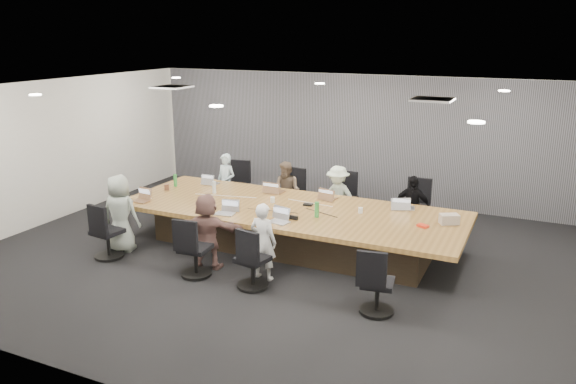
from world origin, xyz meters
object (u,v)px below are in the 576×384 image
at_px(person_4, 120,213).
at_px(bottle_clear, 214,187).
at_px(chair_6, 253,264).
at_px(laptop_3, 405,208).
at_px(laptop_0, 212,183).
at_px(bottle_green_left, 175,180).
at_px(laptop_5, 225,214).
at_px(canvas_bag, 449,219).
at_px(mug_brown, 167,187).
at_px(laptop_4, 141,201).
at_px(chair_2, 343,203).
at_px(chair_7, 377,288).
at_px(bottle_green_right, 317,210).
at_px(chair_4, 108,236).
at_px(chair_5, 196,253).
at_px(laptop_6, 279,222).
at_px(person_3, 412,207).
at_px(chair_3, 415,211).
at_px(person_5, 207,231).
at_px(person_2, 338,197).
at_px(person_6, 263,241).
at_px(laptop_1, 275,191).
at_px(snack_packet, 423,226).
at_px(stapler, 293,217).
at_px(person_0, 226,183).
at_px(person_1, 287,191).
at_px(chair_1, 294,198).
at_px(laptop_2, 328,198).
at_px(conference_table, 290,226).
at_px(chair_0, 235,189).

xyz_separation_m(person_4, bottle_clear, (0.91, 1.58, 0.18)).
relative_size(chair_6, bottle_clear, 3.22).
xyz_separation_m(laptop_3, person_4, (-4.42, -2.15, -0.07)).
distance_m(laptop_0, bottle_green_left, 0.73).
relative_size(laptop_5, canvas_bag, 1.09).
xyz_separation_m(laptop_0, mug_brown, (-0.54, -0.76, 0.05)).
distance_m(laptop_4, bottle_clear, 1.38).
relative_size(chair_2, chair_7, 1.10).
distance_m(laptop_0, bottle_green_right, 2.93).
relative_size(chair_4, bottle_clear, 3.31).
xyz_separation_m(chair_2, chair_5, (-1.23, -3.40, -0.03)).
relative_size(laptop_6, mug_brown, 2.79).
bearing_deg(person_3, chair_3, 92.41).
relative_size(chair_4, person_4, 0.56).
height_order(laptop_0, person_5, person_5).
distance_m(person_2, person_6, 2.71).
distance_m(chair_2, chair_7, 3.79).
xyz_separation_m(laptop_1, mug_brown, (-1.96, -0.76, 0.05)).
bearing_deg(laptop_1, laptop_5, 85.25).
relative_size(chair_3, laptop_5, 2.64).
bearing_deg(canvas_bag, snack_packet, -136.35).
xyz_separation_m(person_6, stapler, (0.14, 0.80, 0.16)).
bearing_deg(chair_2, person_0, 9.96).
height_order(chair_5, mug_brown, mug_brown).
xyz_separation_m(person_1, person_2, (1.08, 0.00, 0.01)).
bearing_deg(bottle_green_right, chair_1, 123.18).
bearing_deg(chair_3, chair_2, -2.67).
distance_m(laptop_2, canvas_bag, 2.32).
relative_size(chair_4, person_6, 0.63).
bearing_deg(person_4, person_5, 170.29).
relative_size(chair_3, chair_7, 1.14).
distance_m(laptop_1, laptop_5, 1.61).
bearing_deg(conference_table, laptop_3, 23.72).
bearing_deg(conference_table, person_2, 74.08).
distance_m(person_0, laptop_2, 2.56).
bearing_deg(chair_4, conference_table, 40.22).
bearing_deg(laptop_1, snack_packet, 165.03).
bearing_deg(person_2, laptop_2, -78.32).
height_order(chair_0, chair_4, chair_0).
bearing_deg(chair_6, canvas_bag, 49.28).
relative_size(chair_0, laptop_6, 2.51).
relative_size(person_6, bottle_green_right, 4.66).
bearing_deg(laptop_3, person_6, 38.24).
relative_size(laptop_5, laptop_6, 0.99).
bearing_deg(person_1, mug_brown, -141.14).
xyz_separation_m(person_1, person_5, (-0.15, -2.70, 0.02)).
xyz_separation_m(chair_0, bottle_green_right, (2.72, -1.99, 0.47)).
bearing_deg(mug_brown, person_2, 23.38).
relative_size(laptop_0, bottle_clear, 1.24).
bearing_deg(chair_2, laptop_5, 65.73).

